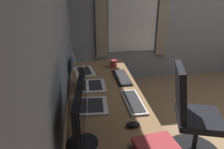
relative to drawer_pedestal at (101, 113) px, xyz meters
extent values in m
cube|color=#8C939E|center=(-0.40, 0.38, 0.95)|extent=(4.75, 0.10, 2.60)
cube|color=#8C939E|center=(1.72, -2.03, 0.95)|extent=(0.10, 5.33, 2.60)
cube|color=white|center=(1.66, -0.74, 0.86)|extent=(0.02, 0.85, 1.33)
cube|color=#9E937F|center=(1.63, -1.29, 0.86)|extent=(0.05, 0.20, 1.49)
cube|color=#9E937F|center=(1.63, -0.20, 0.86)|extent=(0.05, 0.20, 1.49)
cube|color=#936D47|center=(-0.33, -0.03, 0.37)|extent=(2.04, 0.68, 0.03)
cylinder|color=silver|center=(0.63, -0.31, 0.00)|extent=(0.05, 0.05, 0.70)
cylinder|color=silver|center=(0.63, 0.25, 0.00)|extent=(0.05, 0.05, 0.70)
cube|color=#936D47|center=(0.00, 0.00, 0.00)|extent=(0.40, 0.50, 0.69)
cube|color=silver|center=(0.00, -0.25, 0.00)|extent=(0.37, 0.01, 0.61)
cylinder|color=black|center=(-0.92, 0.20, 0.39)|extent=(0.20, 0.20, 0.01)
cylinder|color=black|center=(-0.92, 0.20, 0.44)|extent=(0.04, 0.04, 0.10)
cube|color=black|center=(-0.92, 0.20, 0.65)|extent=(0.56, 0.08, 0.30)
cube|color=black|center=(-0.92, 0.19, 0.65)|extent=(0.51, 0.06, 0.27)
cube|color=white|center=(-0.09, 0.06, 0.39)|extent=(0.30, 0.20, 0.01)
cube|color=#262628|center=(-0.09, 0.06, 0.40)|extent=(0.24, 0.13, 0.00)
cube|color=white|center=(-0.09, 0.18, 0.49)|extent=(0.30, 0.05, 0.19)
cube|color=#19234C|center=(-0.09, 0.18, 0.49)|extent=(0.27, 0.04, 0.16)
cube|color=white|center=(0.31, 0.16, 0.39)|extent=(0.35, 0.26, 0.01)
cube|color=#262628|center=(0.31, 0.16, 0.40)|extent=(0.27, 0.17, 0.00)
cube|color=white|center=(0.29, 0.30, 0.50)|extent=(0.33, 0.12, 0.20)
cube|color=#4C1960|center=(0.29, 0.30, 0.50)|extent=(0.30, 0.10, 0.17)
cube|color=white|center=(-0.48, 0.09, 0.39)|extent=(0.30, 0.22, 0.01)
cube|color=#262628|center=(-0.48, 0.09, 0.40)|extent=(0.24, 0.14, 0.00)
cube|color=white|center=(-0.47, 0.23, 0.49)|extent=(0.29, 0.10, 0.18)
cube|color=#330F14|center=(-0.47, 0.23, 0.49)|extent=(0.26, 0.08, 0.15)
cube|color=black|center=(0.07, -0.24, 0.39)|extent=(0.42, 0.15, 0.02)
cube|color=#2D2D30|center=(0.07, -0.24, 0.40)|extent=(0.38, 0.12, 0.00)
cube|color=silver|center=(-0.47, -0.24, 0.39)|extent=(0.42, 0.15, 0.02)
cube|color=#2D2D30|center=(-0.47, -0.24, 0.40)|extent=(0.38, 0.12, 0.00)
ellipsoid|color=black|center=(-0.79, -0.16, 0.40)|extent=(0.06, 0.10, 0.03)
cube|color=#B2383D|center=(-1.06, -0.24, 0.42)|extent=(0.25, 0.28, 0.03)
cylinder|color=#A53338|center=(0.40, -0.21, 0.43)|extent=(0.08, 0.08, 0.09)
torus|color=#A53338|center=(0.46, -0.21, 0.43)|extent=(0.06, 0.01, 0.06)
cube|color=black|center=(-0.41, -0.93, 0.11)|extent=(0.55, 0.54, 0.07)
cube|color=black|center=(-0.35, -0.73, 0.40)|extent=(0.42, 0.25, 0.50)
cylinder|color=black|center=(-0.41, -0.93, -0.10)|extent=(0.05, 0.05, 0.37)
camera|label=1|loc=(-2.03, 0.18, 1.33)|focal=34.39mm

